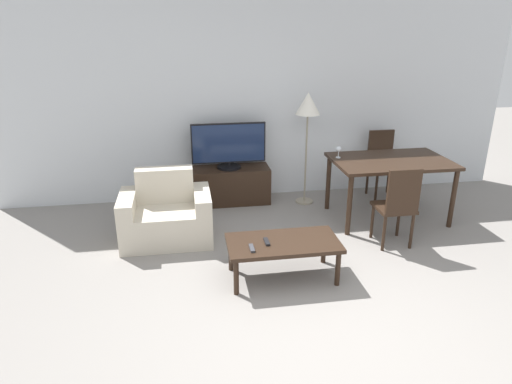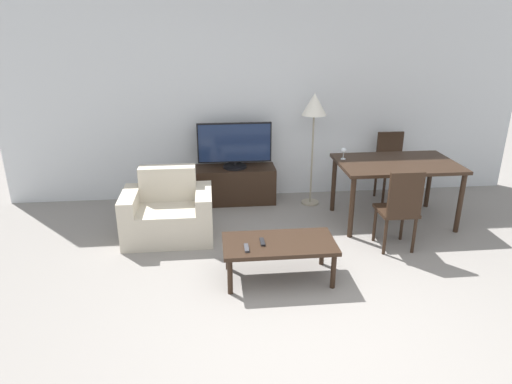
% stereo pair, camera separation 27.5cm
% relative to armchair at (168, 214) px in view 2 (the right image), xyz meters
% --- Properties ---
extents(ground_plane, '(18.00, 18.00, 0.00)m').
position_rel_armchair_xyz_m(ground_plane, '(1.31, -1.95, -0.29)').
color(ground_plane, gray).
extents(wall_back, '(7.18, 0.06, 2.70)m').
position_rel_armchair_xyz_m(wall_back, '(1.31, 1.30, 1.06)').
color(wall_back, silver).
rests_on(wall_back, ground_plane).
extents(armchair, '(1.02, 0.69, 0.80)m').
position_rel_armchair_xyz_m(armchair, '(0.00, 0.00, 0.00)').
color(armchair, beige).
rests_on(armchair, ground_plane).
extents(tv_stand, '(1.10, 0.42, 0.50)m').
position_rel_armchair_xyz_m(tv_stand, '(0.84, 1.02, -0.04)').
color(tv_stand, black).
rests_on(tv_stand, ground_plane).
extents(tv, '(1.00, 0.32, 0.62)m').
position_rel_armchair_xyz_m(tv, '(0.84, 1.02, 0.53)').
color(tv, black).
rests_on(tv, tv_stand).
extents(coffee_table, '(1.09, 0.56, 0.40)m').
position_rel_armchair_xyz_m(coffee_table, '(1.14, -1.05, 0.06)').
color(coffee_table, black).
rests_on(coffee_table, ground_plane).
extents(dining_table, '(1.43, 0.92, 0.78)m').
position_rel_armchair_xyz_m(dining_table, '(2.77, 0.18, 0.40)').
color(dining_table, black).
rests_on(dining_table, ground_plane).
extents(dining_chair_near, '(0.40, 0.40, 0.94)m').
position_rel_armchair_xyz_m(dining_chair_near, '(2.52, -0.60, 0.23)').
color(dining_chair_near, black).
rests_on(dining_chair_near, ground_plane).
extents(dining_chair_far, '(0.40, 0.40, 0.94)m').
position_rel_armchair_xyz_m(dining_chair_far, '(3.02, 0.95, 0.23)').
color(dining_chair_far, black).
rests_on(dining_chair_far, ground_plane).
extents(floor_lamp, '(0.32, 0.32, 1.52)m').
position_rel_armchair_xyz_m(floor_lamp, '(1.87, 0.86, 1.02)').
color(floor_lamp, gray).
rests_on(floor_lamp, ground_plane).
extents(remote_primary, '(0.04, 0.15, 0.02)m').
position_rel_armchair_xyz_m(remote_primary, '(0.98, -1.05, 0.12)').
color(remote_primary, black).
rests_on(remote_primary, coffee_table).
extents(remote_secondary, '(0.04, 0.15, 0.02)m').
position_rel_armchair_xyz_m(remote_secondary, '(0.82, -1.16, 0.12)').
color(remote_secondary, '#38383D').
rests_on(remote_secondary, coffee_table).
extents(wine_glass_left, '(0.07, 0.07, 0.15)m').
position_rel_armchair_xyz_m(wine_glass_left, '(2.15, 0.36, 0.59)').
color(wine_glass_left, silver).
rests_on(wine_glass_left, dining_table).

